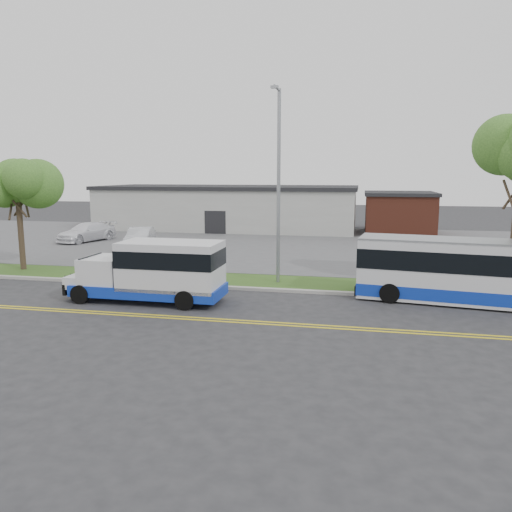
% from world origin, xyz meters
% --- Properties ---
extents(ground, '(140.00, 140.00, 0.00)m').
position_xyz_m(ground, '(0.00, 0.00, 0.00)').
color(ground, '#28282B').
rests_on(ground, ground).
extents(lane_line_north, '(70.00, 0.12, 0.01)m').
position_xyz_m(lane_line_north, '(0.00, -3.85, 0.01)').
color(lane_line_north, gold).
rests_on(lane_line_north, ground).
extents(lane_line_south, '(70.00, 0.12, 0.01)m').
position_xyz_m(lane_line_south, '(0.00, -4.15, 0.01)').
color(lane_line_south, gold).
rests_on(lane_line_south, ground).
extents(curb, '(80.00, 0.30, 0.15)m').
position_xyz_m(curb, '(0.00, 1.10, 0.07)').
color(curb, '#9E9B93').
rests_on(curb, ground).
extents(verge, '(80.00, 3.30, 0.10)m').
position_xyz_m(verge, '(0.00, 2.90, 0.05)').
color(verge, '#34531B').
rests_on(verge, ground).
extents(parking_lot, '(80.00, 25.00, 0.10)m').
position_xyz_m(parking_lot, '(0.00, 17.00, 0.05)').
color(parking_lot, '#4C4C4F').
rests_on(parking_lot, ground).
extents(commercial_building, '(25.40, 10.40, 4.35)m').
position_xyz_m(commercial_building, '(-6.00, 27.00, 2.18)').
color(commercial_building, '#9E9E99').
rests_on(commercial_building, ground).
extents(brick_wing, '(6.30, 7.30, 3.90)m').
position_xyz_m(brick_wing, '(10.50, 26.00, 1.96)').
color(brick_wing, brown).
rests_on(brick_wing, ground).
extents(tree_west, '(4.40, 4.40, 6.91)m').
position_xyz_m(tree_west, '(-12.00, 3.20, 5.12)').
color(tree_west, '#352A1D').
rests_on(tree_west, verge).
extents(streetlight_near, '(0.35, 1.53, 9.50)m').
position_xyz_m(streetlight_near, '(3.00, 2.73, 5.23)').
color(streetlight_near, gray).
rests_on(streetlight_near, verge).
extents(shuttle_bus, '(7.03, 2.42, 2.68)m').
position_xyz_m(shuttle_bus, '(-1.61, -1.80, 1.43)').
color(shuttle_bus, '#0F2FA6').
rests_on(shuttle_bus, ground).
extents(transit_bus, '(10.23, 3.67, 2.78)m').
position_xyz_m(transit_bus, '(12.00, 0.60, 1.40)').
color(transit_bus, silver).
rests_on(transit_bus, ground).
extents(pedestrian, '(0.68, 0.61, 1.57)m').
position_xyz_m(pedestrian, '(-4.92, 2.29, 0.88)').
color(pedestrian, black).
rests_on(pedestrian, verge).
extents(parked_car_a, '(2.71, 4.89, 1.53)m').
position_xyz_m(parked_car_a, '(-8.95, 12.34, 0.86)').
color(parked_car_a, silver).
rests_on(parked_car_a, parking_lot).
extents(parked_car_b, '(3.61, 5.57, 1.50)m').
position_xyz_m(parked_car_b, '(-14.83, 14.92, 0.85)').
color(parked_car_b, white).
rests_on(parked_car_b, parking_lot).
extents(grocery_bag_left, '(0.32, 0.32, 0.32)m').
position_xyz_m(grocery_bag_left, '(-5.22, 2.04, 0.26)').
color(grocery_bag_left, white).
rests_on(grocery_bag_left, verge).
extents(grocery_bag_right, '(0.32, 0.32, 0.32)m').
position_xyz_m(grocery_bag_right, '(-4.62, 2.54, 0.26)').
color(grocery_bag_right, white).
rests_on(grocery_bag_right, verge).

